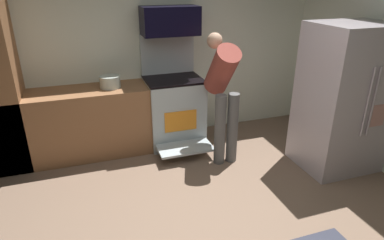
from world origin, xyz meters
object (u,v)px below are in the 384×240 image
at_px(oven_range, 174,108).
at_px(refrigerator, 343,99).
at_px(person_cook, 223,89).
at_px(stock_pot, 110,82).
at_px(microwave, 170,21).

height_order(oven_range, refrigerator, refrigerator).
bearing_deg(person_cook, stock_pot, 153.73).
height_order(oven_range, person_cook, person_cook).
distance_m(refrigerator, person_cook, 1.44).
bearing_deg(refrigerator, oven_range, 144.27).
relative_size(person_cook, stock_pot, 5.99).
distance_m(oven_range, microwave, 1.19).
bearing_deg(microwave, oven_range, -90.00).
relative_size(microwave, person_cook, 0.47).
height_order(oven_range, stock_pot, oven_range).
height_order(refrigerator, person_cook, refrigerator).
relative_size(microwave, stock_pot, 2.80).
xyz_separation_m(person_cook, stock_pot, (-1.30, 0.64, 0.03)).
distance_m(microwave, stock_pot, 1.11).
bearing_deg(oven_range, stock_pot, 179.02).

